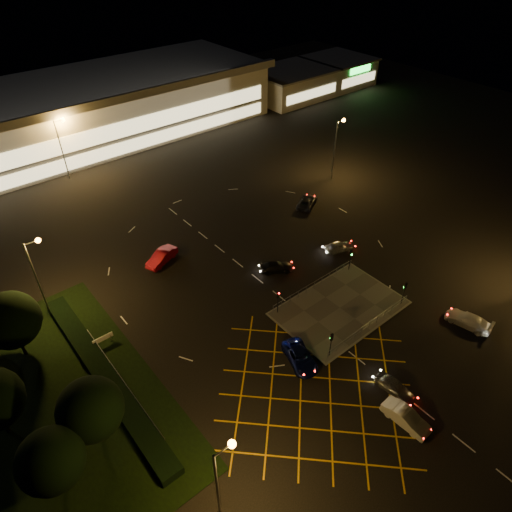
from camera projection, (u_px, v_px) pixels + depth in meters
ground at (315, 307)px, 52.44m from camera, size 180.00×180.00×0.00m
pedestrian_island at (340, 308)px, 52.19m from camera, size 14.00×9.00×0.12m
grass_verge at (54, 406)px, 42.09m from camera, size 18.00×30.00×0.08m
hedge at (104, 375)px, 44.30m from camera, size 2.00×26.00×1.00m
supermarket at (86, 110)px, 86.93m from camera, size 72.00×26.50×10.50m
retail_unit_a at (291, 83)px, 106.34m from camera, size 18.80×14.80×6.35m
retail_unit_b at (338, 71)px, 114.32m from camera, size 14.80×14.80×6.35m
streetlight_sw at (222, 478)px, 30.32m from camera, size 1.78×0.56×10.03m
streetlight_nw at (38, 268)px, 47.60m from camera, size 1.78×0.56×10.03m
streetlight_ne at (337, 141)px, 72.80m from camera, size 1.78×0.56×10.03m
streetlight_far_left at (62, 141)px, 72.88m from camera, size 1.78×0.56×10.03m
streetlight_far_right at (249, 87)px, 94.08m from camera, size 1.78×0.56×10.03m
signal_sw at (331, 340)px, 45.33m from camera, size 0.28×0.30×3.15m
signal_se at (405, 289)px, 51.33m from camera, size 0.28×0.30×3.15m
signal_nw at (278, 298)px, 50.20m from camera, size 0.28×0.30×3.15m
signal_ne at (351, 255)px, 56.20m from camera, size 0.28×0.30×3.15m
tree_a at (51, 461)px, 33.57m from camera, size 5.04×5.04×6.86m
tree_c at (10, 320)px, 43.94m from camera, size 5.76×5.76×7.84m
tree_e at (90, 409)px, 36.59m from camera, size 5.40×5.40×7.35m
car_near_silver at (395, 387)px, 42.99m from camera, size 1.66×3.91×1.32m
car_queue_white at (406, 417)px, 40.39m from camera, size 1.80×4.56×1.48m
car_left_blue at (300, 357)px, 45.78m from camera, size 3.72×5.41×1.38m
car_far_dkgrey at (276, 267)px, 57.18m from camera, size 4.48×3.63×1.22m
car_right_silver at (339, 247)px, 60.45m from camera, size 4.18×2.90×1.32m
car_circ_red at (162, 257)px, 58.48m from camera, size 5.08×3.31×1.58m
car_east_grey at (307, 202)px, 69.35m from camera, size 5.34×4.35×1.35m
car_approach_white at (468, 320)px, 49.77m from camera, size 2.89×5.19×1.42m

